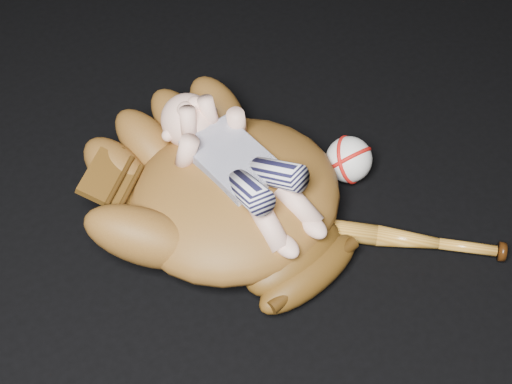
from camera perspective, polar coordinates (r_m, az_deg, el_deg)
baseball_glove at (r=1.19m, az=-1.70°, el=0.22°), size 0.49×0.55×0.16m
newborn_baby at (r=1.15m, az=-1.04°, el=1.96°), size 0.18×0.36×0.15m
baseball_bat at (r=1.23m, az=10.64°, el=-3.57°), size 0.29×0.31×0.04m
baseball at (r=1.30m, az=7.44°, el=2.58°), size 0.10×0.10×0.08m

